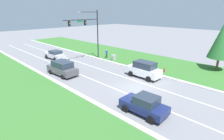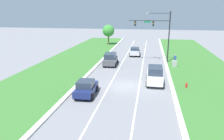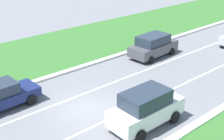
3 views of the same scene
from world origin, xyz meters
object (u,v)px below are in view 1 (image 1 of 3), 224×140
(navy_sedan, at_px, (144,105))
(white_suv, at_px, (144,69))
(silver_sedan, at_px, (55,55))
(graphite_suv, at_px, (62,68))
(pedestrian, at_px, (107,53))
(utility_cabinet, at_px, (113,58))
(conifer_near_right_tree, at_px, (222,40))
(traffic_signal_mast, at_px, (89,28))
(fire_hydrant, at_px, (164,70))

(navy_sedan, xyz_separation_m, white_suv, (7.33, 5.19, 0.27))
(silver_sedan, height_order, graphite_suv, graphite_suv)
(pedestrian, bearing_deg, white_suv, 64.73)
(silver_sedan, height_order, utility_cabinet, silver_sedan)
(navy_sedan, distance_m, conifer_near_right_tree, 17.96)
(traffic_signal_mast, xyz_separation_m, utility_cabinet, (2.76, -3.15, -5.20))
(silver_sedan, bearing_deg, pedestrian, -44.03)
(graphite_suv, relative_size, fire_hydrant, 7.11)
(traffic_signal_mast, relative_size, conifer_near_right_tree, 1.20)
(pedestrian, relative_size, conifer_near_right_tree, 0.23)
(navy_sedan, distance_m, graphite_suv, 13.82)
(white_suv, bearing_deg, fire_hydrant, -15.11)
(silver_sedan, height_order, pedestrian, pedestrian)
(navy_sedan, distance_m, silver_sedan, 22.73)
(conifer_near_right_tree, bearing_deg, utility_cabinet, 114.87)
(silver_sedan, xyz_separation_m, utility_cabinet, (6.99, -8.35, -0.33))
(navy_sedan, height_order, utility_cabinet, navy_sedan)
(navy_sedan, xyz_separation_m, graphite_suv, (0.13, 13.82, 0.15))
(traffic_signal_mast, height_order, conifer_near_right_tree, traffic_signal_mast)
(navy_sedan, distance_m, pedestrian, 19.47)
(utility_cabinet, relative_size, pedestrian, 0.62)
(traffic_signal_mast, bearing_deg, fire_hydrant, -76.38)
(utility_cabinet, bearing_deg, conifer_near_right_tree, -65.13)
(graphite_suv, bearing_deg, fire_hydrant, -44.97)
(silver_sedan, bearing_deg, navy_sedan, -102.24)
(utility_cabinet, bearing_deg, fire_hydrant, -87.62)
(utility_cabinet, bearing_deg, pedestrian, 83.15)
(conifer_near_right_tree, bearing_deg, traffic_signal_mast, 118.14)
(silver_sedan, bearing_deg, traffic_signal_mast, -53.94)
(traffic_signal_mast, bearing_deg, utility_cabinet, -48.85)
(graphite_suv, height_order, conifer_near_right_tree, conifer_near_right_tree)
(white_suv, bearing_deg, conifer_near_right_tree, -30.48)
(navy_sedan, bearing_deg, conifer_near_right_tree, -5.03)
(navy_sedan, xyz_separation_m, silver_sedan, (3.59, 22.45, 0.00))
(silver_sedan, distance_m, utility_cabinet, 10.90)
(white_suv, xyz_separation_m, pedestrian, (3.50, 10.98, -0.18))
(navy_sedan, bearing_deg, fire_hydrant, 18.70)
(navy_sedan, bearing_deg, silver_sedan, 78.80)
(traffic_signal_mast, bearing_deg, silver_sedan, 129.20)
(white_suv, distance_m, graphite_suv, 11.24)
(graphite_suv, bearing_deg, pedestrian, 8.98)
(navy_sedan, xyz_separation_m, conifer_near_right_tree, (17.54, -0.90, 3.75))
(pedestrian, bearing_deg, utility_cabinet, 75.58)
(fire_hydrant, bearing_deg, silver_sedan, 112.07)
(silver_sedan, xyz_separation_m, fire_hydrant, (7.41, -18.27, -0.51))
(pedestrian, bearing_deg, graphite_suv, 4.80)
(white_suv, bearing_deg, pedestrian, 72.65)
(traffic_signal_mast, height_order, fire_hydrant, traffic_signal_mast)
(traffic_signal_mast, bearing_deg, white_suv, -92.38)
(white_suv, relative_size, fire_hydrant, 6.61)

